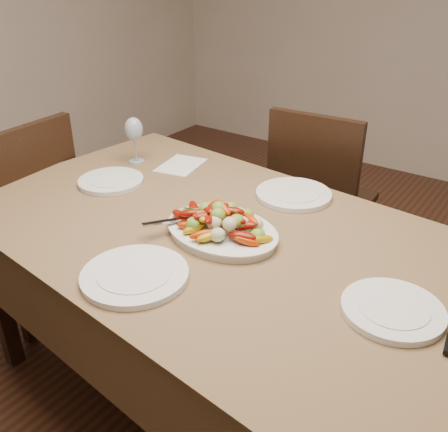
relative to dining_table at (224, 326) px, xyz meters
name	(u,v)px	position (x,y,z in m)	size (l,w,h in m)	color
dining_table	(224,326)	(0.00, 0.00, 0.00)	(1.84, 1.04, 0.76)	brown
chair_far	(323,201)	(-0.08, 0.94, 0.10)	(0.42, 0.42, 0.95)	black
chair_left	(16,221)	(-1.12, -0.05, 0.10)	(0.42, 0.42, 0.95)	black
serving_platter	(222,233)	(0.00, -0.02, 0.39)	(0.37, 0.28, 0.02)	white
roasted_vegetables	(222,217)	(0.00, -0.02, 0.45)	(0.30, 0.21, 0.09)	#700E04
serving_spoon	(198,220)	(-0.06, -0.05, 0.43)	(0.28, 0.06, 0.03)	#9EA0A8
plate_left	(111,181)	(-0.58, 0.06, 0.39)	(0.25, 0.25, 0.02)	white
plate_right	(393,310)	(0.57, -0.08, 0.39)	(0.25, 0.25, 0.02)	white
plate_far	(294,194)	(0.05, 0.37, 0.39)	(0.27, 0.27, 0.02)	white
plate_near	(135,275)	(-0.05, -0.34, 0.39)	(0.29, 0.29, 0.02)	white
wine_glass	(135,139)	(-0.66, 0.28, 0.48)	(0.08, 0.08, 0.20)	#8C99A5
menu_card	(181,165)	(-0.48, 0.36, 0.38)	(0.15, 0.21, 0.00)	silver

